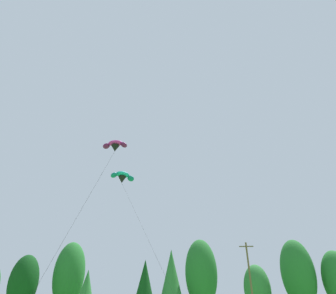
{
  "coord_description": "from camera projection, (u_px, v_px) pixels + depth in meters",
  "views": [
    {
      "loc": [
        3.53,
        -1.43,
        2.01
      ],
      "look_at": [
        1.79,
        20.22,
        14.5
      ],
      "focal_mm": 31.68,
      "sensor_mm": 36.0,
      "label": 1
    }
  ],
  "objects": [
    {
      "name": "treeline_tree_b",
      "position": [
        23.0,
        283.0,
        53.0
      ],
      "size": [
        5.07,
        5.07,
        12.11
      ],
      "color": "#472D19",
      "rests_on": "ground_plane"
    },
    {
      "name": "treeline_tree_c",
      "position": [
        69.0,
        274.0,
        57.16
      ],
      "size": [
        5.9,
        5.9,
        15.18
      ],
      "color": "#472D19",
      "rests_on": "ground_plane"
    },
    {
      "name": "treeline_tree_d",
      "position": [
        86.0,
        291.0,
        51.0
      ],
      "size": [
        3.66,
        3.66,
        9.35
      ],
      "color": "#472D19",
      "rests_on": "ground_plane"
    },
    {
      "name": "treeline_tree_e",
      "position": [
        145.0,
        284.0,
        52.59
      ],
      "size": [
        4.07,
        4.07,
        11.21
      ],
      "color": "#472D19",
      "rests_on": "ground_plane"
    },
    {
      "name": "treeline_tree_f",
      "position": [
        171.0,
        277.0,
        53.59
      ],
      "size": [
        4.49,
        4.49,
        13.12
      ],
      "color": "#472D19",
      "rests_on": "ground_plane"
    },
    {
      "name": "treeline_tree_g",
      "position": [
        201.0,
        273.0,
        54.49
      ],
      "size": [
        5.86,
        5.86,
        15.03
      ],
      "color": "#472D19",
      "rests_on": "ground_plane"
    },
    {
      "name": "treeline_tree_h",
      "position": [
        257.0,
        289.0,
        51.04
      ],
      "size": [
        4.55,
        4.55,
        10.17
      ],
      "color": "#472D19",
      "rests_on": "ground_plane"
    },
    {
      "name": "treeline_tree_i",
      "position": [
        298.0,
        273.0,
        51.15
      ],
      "size": [
        5.64,
        5.64,
        14.22
      ],
      "color": "#472D19",
      "rests_on": "ground_plane"
    },
    {
      "name": "utility_pole",
      "position": [
        251.0,
        283.0,
        43.71
      ],
      "size": [
        2.2,
        0.26,
        12.19
      ],
      "color": "brown",
      "rests_on": "ground_plane"
    },
    {
      "name": "parafoil_kite_high_magenta",
      "position": [
        115.0,
        146.0,
        30.61
      ],
      "size": [
        3.54,
        8.54,
        16.38
      ],
      "color": "#D12893"
    },
    {
      "name": "parafoil_kite_mid_teal",
      "position": [
        122.0,
        177.0,
        39.56
      ],
      "size": [
        10.0,
        11.1,
        17.43
      ],
      "color": "teal"
    }
  ]
}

